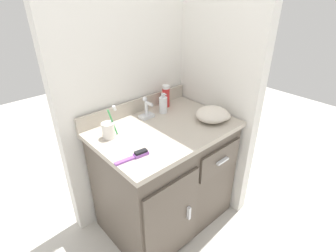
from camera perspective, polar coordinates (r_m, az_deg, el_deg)
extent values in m
plane|color=beige|center=(2.02, -0.58, -18.91)|extent=(6.00, 6.00, 0.00)
cube|color=silver|center=(1.68, -8.78, 14.91)|extent=(1.02, 0.08, 2.20)
cube|color=silver|center=(1.75, 11.19, 15.28)|extent=(0.08, 0.66, 2.20)
cube|color=brown|center=(1.77, -0.64, -11.18)|extent=(0.81, 0.54, 0.71)
cube|color=brown|center=(1.56, 0.92, -20.15)|extent=(0.39, 0.02, 0.57)
cube|color=brown|center=(1.63, 11.31, -7.22)|extent=(0.35, 0.02, 0.17)
cube|color=silver|center=(1.60, 4.58, -18.35)|extent=(0.02, 0.02, 0.09)
cube|color=silver|center=(1.62, 11.81, -7.48)|extent=(0.10, 0.02, 0.01)
cube|color=#B2A899|center=(1.56, -0.71, -0.75)|extent=(0.84, 0.58, 0.03)
ellipsoid|color=#A49A8C|center=(1.60, -0.70, -3.17)|extent=(0.37, 0.29, 0.19)
cylinder|color=silver|center=(1.65, -0.68, -5.78)|extent=(0.03, 0.03, 0.01)
cube|color=#B2A899|center=(1.73, -6.91, 4.38)|extent=(0.84, 0.02, 0.09)
cube|color=silver|center=(1.67, -4.66, 2.17)|extent=(0.09, 0.06, 0.02)
cylinder|color=silver|center=(1.65, -4.73, 3.81)|extent=(0.02, 0.02, 0.08)
cylinder|color=silver|center=(1.61, -4.13, 4.85)|extent=(0.02, 0.06, 0.02)
sphere|color=silver|center=(1.63, -5.07, 5.87)|extent=(0.03, 0.03, 0.03)
cylinder|color=white|center=(1.47, -12.88, -0.94)|extent=(0.07, 0.07, 0.09)
cylinder|color=green|center=(1.46, -11.97, 0.82)|extent=(0.05, 0.01, 0.16)
cube|color=white|center=(1.43, -11.61, 3.85)|extent=(0.02, 0.02, 0.03)
cylinder|color=white|center=(1.71, -1.08, 4.60)|extent=(0.05, 0.05, 0.11)
cylinder|color=silver|center=(1.69, -1.10, 6.67)|extent=(0.02, 0.02, 0.03)
cylinder|color=silver|center=(1.67, -0.76, 6.97)|extent=(0.01, 0.03, 0.01)
cylinder|color=red|center=(1.80, -0.46, 6.22)|extent=(0.05, 0.05, 0.13)
cylinder|color=white|center=(1.77, -0.47, 8.50)|extent=(0.05, 0.05, 0.02)
cube|color=purple|center=(1.28, -9.40, -7.47)|extent=(0.11, 0.03, 0.01)
cube|color=purple|center=(1.31, -5.89, -6.11)|extent=(0.08, 0.04, 0.02)
cube|color=black|center=(1.30, -5.92, -5.60)|extent=(0.07, 0.03, 0.01)
ellipsoid|color=beige|center=(1.64, 9.59, 2.54)|extent=(0.21, 0.20, 0.08)
ellipsoid|color=silver|center=(1.66, 11.23, 2.35)|extent=(0.13, 0.14, 0.06)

